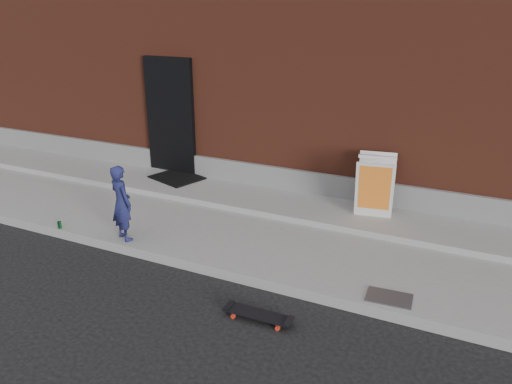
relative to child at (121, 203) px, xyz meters
The scene contains 10 objects.
ground 1.79m from the child, ahead, with size 80.00×80.00×0.00m, color black.
sidewalk 2.18m from the child, 38.64° to the left, with size 20.00×3.00×0.15m, color gray.
apron 2.79m from the child, 53.53° to the left, with size 20.00×1.20×0.10m, color gray.
building 7.21m from the child, 76.55° to the left, with size 20.00×8.10×5.00m.
child is the anchor object (origin of this frame).
skateboard 2.80m from the child, 17.56° to the right, with size 0.82×0.23×0.09m.
pizza_sign 3.94m from the child, 35.38° to the left, with size 0.69×0.78×0.99m.
soda_can 1.28m from the child, behind, with size 0.06×0.06×0.11m, color #167134.
doormat 2.55m from the child, 105.59° to the left, with size 0.92×0.75×0.03m, color black.
utility_plate 3.97m from the child, ahead, with size 0.54×0.35×0.02m, color #535358.
Camera 1 is at (3.05, -5.08, 3.48)m, focal length 35.00 mm.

